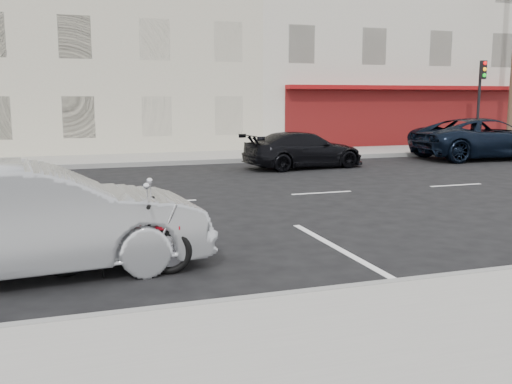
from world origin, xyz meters
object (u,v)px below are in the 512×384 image
fire_hydrant (447,139)px  suv_far (485,139)px  sedan_silver (34,220)px  traffic_light (480,93)px  motorcycle (170,241)px  car_far (304,150)px

fire_hydrant → suv_far: 3.25m
sedan_silver → fire_hydrant: bearing=-56.3°
traffic_light → suv_far: bearing=-125.1°
traffic_light → fire_hydrant: bearing=173.6°
traffic_light → motorcycle: 21.37m
motorcycle → car_far: size_ratio=0.47×
car_far → traffic_light: bearing=-77.7°
fire_hydrant → sedan_silver: 21.19m
motorcycle → sedan_silver: (-1.72, 0.55, 0.30)m
suv_far → car_far: (-7.79, -0.42, -0.18)m
sedan_silver → car_far: 12.64m
suv_far → sedan_silver: bearing=125.8°
sedan_silver → car_far: (8.04, 9.76, -0.15)m
fire_hydrant → traffic_light: bearing=-6.4°
fire_hydrant → suv_far: (-0.62, -3.18, 0.26)m
car_far → motorcycle: bearing=141.6°
fire_hydrant → car_far: car_far is taller
traffic_light → fire_hydrant: (-1.50, 0.17, -2.03)m
traffic_light → fire_hydrant: 2.53m
sedan_silver → motorcycle: bearing=-113.1°
fire_hydrant → sedan_silver: bearing=-140.9°
suv_far → car_far: suv_far is taller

